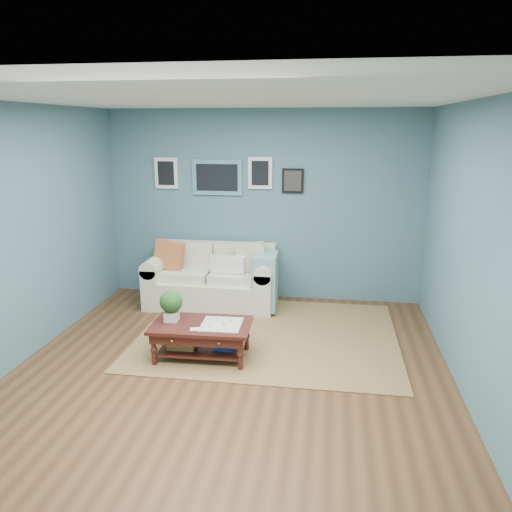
# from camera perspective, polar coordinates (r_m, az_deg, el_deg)

# --- Properties ---
(room_shell) EXTENTS (5.00, 5.02, 2.70)m
(room_shell) POSITION_cam_1_polar(r_m,az_deg,el_deg) (4.79, -3.41, 1.37)
(room_shell) COLOR brown
(room_shell) RESTS_ON ground
(area_rug) EXTENTS (3.07, 2.45, 0.01)m
(area_rug) POSITION_cam_1_polar(r_m,az_deg,el_deg) (6.12, 1.38, -8.98)
(area_rug) COLOR brown
(area_rug) RESTS_ON ground
(loveseat) EXTENTS (1.83, 0.83, 0.94)m
(loveseat) POSITION_cam_1_polar(r_m,az_deg,el_deg) (7.02, -4.44, -2.60)
(loveseat) COLOR beige
(loveseat) RESTS_ON ground
(coffee_table) EXTENTS (1.08, 0.65, 0.74)m
(coffee_table) POSITION_cam_1_polar(r_m,az_deg,el_deg) (5.49, -6.83, -8.29)
(coffee_table) COLOR #35150F
(coffee_table) RESTS_ON ground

